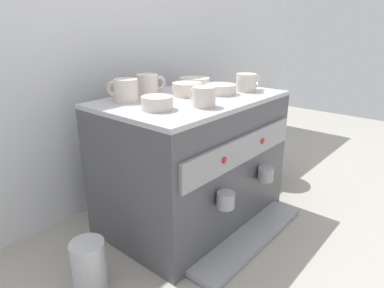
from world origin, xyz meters
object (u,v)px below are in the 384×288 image
object	(u,v)px
ceramic_cup_2	(203,97)
milk_pitcher	(89,265)
ceramic_cup_1	(125,90)
ceramic_bowl_1	(221,89)
ceramic_cup_3	(149,85)
ceramic_bowl_2	(187,89)
coffee_grinder	(259,135)
ceramic_bowl_3	(157,103)
ceramic_cup_0	(247,82)
ceramic_bowl_0	(195,83)
espresso_machine	(193,160)

from	to	relation	value
ceramic_cup_2	milk_pitcher	distance (m)	0.59
ceramic_cup_1	ceramic_cup_2	bearing A→B (deg)	-65.80
ceramic_bowl_1	ceramic_cup_2	bearing A→B (deg)	-159.55
ceramic_cup_1	milk_pitcher	size ratio (longest dim) A/B	0.78
ceramic_cup_1	ceramic_bowl_1	distance (m)	0.35
ceramic_cup_3	ceramic_bowl_2	size ratio (longest dim) A/B	1.12
ceramic_bowl_1	coffee_grinder	size ratio (longest dim) A/B	0.25
ceramic_bowl_3	ceramic_cup_0	bearing A→B (deg)	-6.22
ceramic_bowl_1	milk_pitcher	distance (m)	0.72
milk_pitcher	ceramic_cup_2	bearing A→B (deg)	-12.55
ceramic_cup_2	ceramic_bowl_2	world-z (taller)	ceramic_cup_2
ceramic_bowl_0	milk_pitcher	size ratio (longest dim) A/B	0.80
ceramic_bowl_2	ceramic_cup_1	bearing A→B (deg)	156.12
ceramic_bowl_1	ceramic_cup_0	bearing A→B (deg)	-20.09
ceramic_cup_1	ceramic_bowl_3	xyz separation A→B (m)	(-0.01, -0.16, -0.02)
ceramic_cup_0	milk_pitcher	bearing A→B (deg)	175.45
ceramic_bowl_2	ceramic_bowl_3	distance (m)	0.23
espresso_machine	milk_pitcher	bearing A→B (deg)	-176.90
ceramic_bowl_2	coffee_grinder	distance (m)	0.57
coffee_grinder	ceramic_cup_2	bearing A→B (deg)	-168.16
ceramic_cup_3	coffee_grinder	world-z (taller)	ceramic_cup_3
ceramic_cup_2	ceramic_cup_3	xyz separation A→B (m)	(0.01, 0.26, 0.01)
ceramic_cup_0	milk_pitcher	distance (m)	0.82
ceramic_cup_2	ceramic_bowl_1	distance (m)	0.21
espresso_machine	ceramic_bowl_3	bearing A→B (deg)	-170.18
ceramic_cup_1	ceramic_cup_0	bearing A→B (deg)	-26.64
espresso_machine	ceramic_bowl_2	distance (m)	0.26
espresso_machine	milk_pitcher	size ratio (longest dim) A/B	4.37
ceramic_cup_2	espresso_machine	bearing A→B (deg)	52.74
ceramic_cup_0	ceramic_cup_1	world-z (taller)	ceramic_cup_1
ceramic_cup_2	ceramic_bowl_3	bearing A→B (deg)	146.61
espresso_machine	milk_pitcher	distance (m)	0.51
espresso_machine	ceramic_bowl_0	xyz separation A→B (m)	(0.15, 0.12, 0.26)
ceramic_cup_0	coffee_grinder	distance (m)	0.42
ceramic_cup_0	ceramic_cup_1	distance (m)	0.46
ceramic_cup_2	milk_pitcher	xyz separation A→B (m)	(-0.39, 0.09, -0.43)
ceramic_bowl_2	ceramic_cup_3	bearing A→B (deg)	127.33
milk_pitcher	ceramic_bowl_3	bearing A→B (deg)	-1.97
ceramic_cup_0	ceramic_bowl_2	size ratio (longest dim) A/B	1.08
ceramic_cup_3	coffee_grinder	distance (m)	0.67
ceramic_cup_1	ceramic_bowl_3	size ratio (longest dim) A/B	1.23
ceramic_bowl_2	ceramic_bowl_3	xyz separation A→B (m)	(-0.21, -0.07, -0.00)
ceramic_bowl_3	coffee_grinder	distance (m)	0.77
espresso_machine	milk_pitcher	world-z (taller)	espresso_machine
espresso_machine	ceramic_bowl_2	bearing A→B (deg)	76.54
ceramic_cup_1	coffee_grinder	world-z (taller)	ceramic_cup_1
ceramic_cup_0	ceramic_bowl_2	distance (m)	0.24
espresso_machine	ceramic_bowl_3	xyz separation A→B (m)	(-0.21, -0.04, 0.26)
ceramic_cup_1	ceramic_bowl_0	xyz separation A→B (m)	(0.35, -0.01, -0.02)
ceramic_cup_1	ceramic_cup_3	xyz separation A→B (m)	(0.12, 0.02, 0.00)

